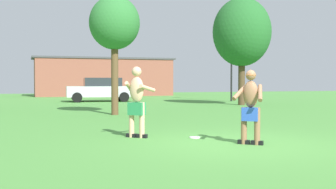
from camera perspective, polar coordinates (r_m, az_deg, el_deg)
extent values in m
plane|color=#4C8E3D|center=(9.50, 9.25, -6.53)|extent=(80.00, 80.00, 0.00)
cube|color=black|center=(9.47, 11.77, -6.30)|extent=(0.27, 0.26, 0.09)
cylinder|color=#936647|center=(9.42, 11.78, -4.16)|extent=(0.13, 0.13, 0.80)
cube|color=black|center=(9.53, 10.06, -6.24)|extent=(0.27, 0.26, 0.09)
cylinder|color=#936647|center=(9.49, 10.07, -4.11)|extent=(0.13, 0.13, 0.80)
cube|color=blue|center=(9.43, 10.93, -2.58)|extent=(0.42, 0.41, 0.29)
ellipsoid|color=#936647|center=(9.41, 10.95, 0.06)|extent=(0.39, 0.38, 0.58)
cylinder|color=#936647|center=(9.26, 12.16, 0.20)|extent=(0.34, 0.49, 0.37)
cylinder|color=#936647|center=(9.36, 9.49, 0.24)|extent=(0.49, 0.37, 0.33)
sphere|color=#936647|center=(9.40, 10.96, 2.54)|extent=(0.22, 0.22, 0.22)
cone|color=orange|center=(9.40, 10.97, 2.91)|extent=(0.33, 0.33, 0.12)
cube|color=black|center=(10.53, -4.86, -5.45)|extent=(0.27, 0.26, 0.09)
cylinder|color=#E0AD89|center=(10.49, -4.87, -3.36)|extent=(0.13, 0.13, 0.86)
cube|color=black|center=(10.40, -3.49, -5.54)|extent=(0.27, 0.26, 0.09)
cylinder|color=#E0AD89|center=(10.36, -3.50, -3.43)|extent=(0.13, 0.13, 0.86)
cube|color=#28844C|center=(10.40, -4.19, -1.89)|extent=(0.44, 0.43, 0.31)
ellipsoid|color=#E0AD89|center=(10.38, -4.20, 0.68)|extent=(0.42, 0.41, 0.62)
cylinder|color=#E0AD89|center=(10.58, -5.10, 0.86)|extent=(0.37, 0.53, 0.34)
cylinder|color=#E0AD89|center=(10.36, -2.76, 0.85)|extent=(0.51, 0.46, 0.20)
sphere|color=#E0AD89|center=(10.38, -4.20, 3.08)|extent=(0.24, 0.24, 0.24)
cylinder|color=white|center=(10.39, 3.58, -5.72)|extent=(0.27, 0.27, 0.03)
cube|color=silver|center=(28.77, -9.10, 0.40)|extent=(4.40, 2.07, 0.70)
cube|color=#282D33|center=(28.78, -8.71, 1.66)|extent=(2.50, 1.73, 0.56)
cylinder|color=black|center=(27.77, -12.00, -0.39)|extent=(0.65, 0.26, 0.64)
cylinder|color=black|center=(29.56, -12.18, -0.26)|extent=(0.65, 0.26, 0.64)
cylinder|color=black|center=(28.08, -5.86, -0.33)|extent=(0.65, 0.26, 0.64)
cylinder|color=black|center=(29.86, -6.40, -0.21)|extent=(0.65, 0.26, 0.64)
cylinder|color=black|center=(29.29, 8.45, 4.83)|extent=(0.12, 0.12, 5.84)
cube|color=#333338|center=(29.61, 8.48, 10.78)|extent=(0.60, 0.24, 0.20)
cube|color=brown|center=(40.31, -8.57, 2.23)|extent=(12.31, 4.15, 3.34)
cube|color=#3F3F44|center=(40.36, -8.58, 4.71)|extent=(12.80, 4.32, 0.16)
cylinder|color=#4C3823|center=(24.73, 9.76, 1.85)|extent=(0.38, 0.38, 2.79)
ellipsoid|color=#236028|center=(24.89, 9.80, 8.21)|extent=(3.31, 3.31, 3.89)
cylinder|color=brown|center=(17.48, -7.10, 2.16)|extent=(0.29, 0.29, 2.96)
ellipsoid|color=#2D7033|center=(17.64, -7.13, 9.46)|extent=(2.05, 2.05, 2.17)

